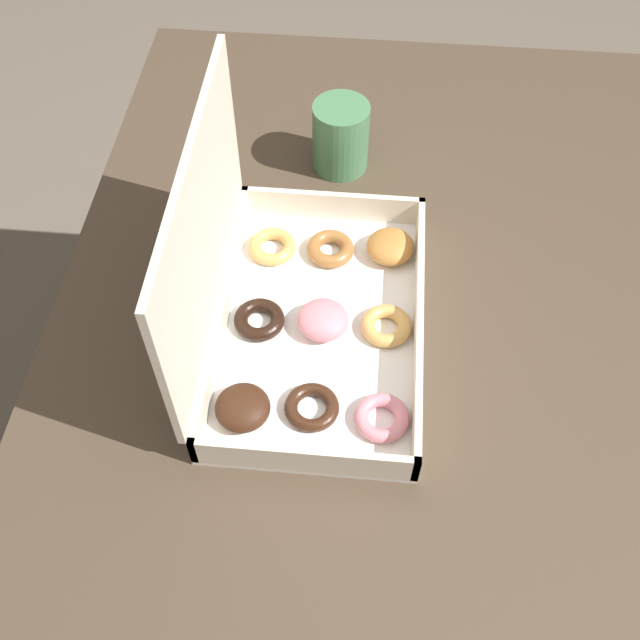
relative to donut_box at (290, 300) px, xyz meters
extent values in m
plane|color=#6B6054|center=(0.04, -0.11, -0.80)|extent=(8.00, 8.00, 0.00)
cube|color=#4C3D2D|center=(0.04, -0.11, -0.07)|extent=(1.14, 0.82, 0.03)
cylinder|color=#4C3D2D|center=(0.56, -0.48, -0.44)|extent=(0.06, 0.06, 0.71)
cylinder|color=#4C3D2D|center=(0.56, 0.25, -0.44)|extent=(0.06, 0.06, 0.71)
cube|color=white|center=(0.00, -0.03, -0.05)|extent=(0.38, 0.24, 0.01)
cube|color=beige|center=(0.00, -0.15, -0.03)|extent=(0.38, 0.01, 0.04)
cube|color=beige|center=(0.00, 0.08, -0.03)|extent=(0.38, 0.01, 0.04)
cube|color=beige|center=(-0.18, -0.03, -0.03)|extent=(0.01, 0.24, 0.04)
cube|color=beige|center=(0.18, -0.03, -0.03)|extent=(0.01, 0.24, 0.04)
cube|color=beige|center=(0.00, 0.09, 0.10)|extent=(0.38, 0.01, 0.22)
torus|color=pink|center=(-0.12, -0.11, -0.04)|extent=(0.06, 0.06, 0.02)
torus|color=tan|center=(0.00, -0.11, -0.04)|extent=(0.06, 0.06, 0.02)
ellipsoid|color=#B77A38|center=(0.12, -0.11, -0.04)|extent=(0.06, 0.06, 0.03)
torus|color=#381E11|center=(-0.11, -0.04, -0.04)|extent=(0.06, 0.06, 0.01)
ellipsoid|color=pink|center=(0.00, -0.04, -0.03)|extent=(0.06, 0.06, 0.03)
torus|color=#9E6633|center=(0.12, -0.04, -0.04)|extent=(0.06, 0.06, 0.02)
ellipsoid|color=#381E11|center=(-0.13, 0.04, -0.03)|extent=(0.06, 0.06, 0.03)
torus|color=black|center=(0.00, 0.04, -0.04)|extent=(0.06, 0.06, 0.02)
torus|color=tan|center=(0.12, 0.04, -0.04)|extent=(0.06, 0.06, 0.02)
cylinder|color=#4C8456|center=(0.29, -0.04, -0.01)|extent=(0.08, 0.08, 0.10)
cylinder|color=black|center=(0.29, -0.04, 0.04)|extent=(0.06, 0.06, 0.01)
camera|label=1|loc=(-0.52, -0.08, 0.68)|focal=42.00mm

